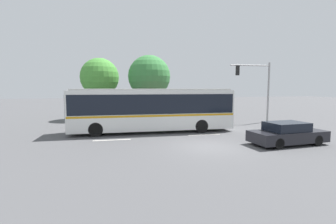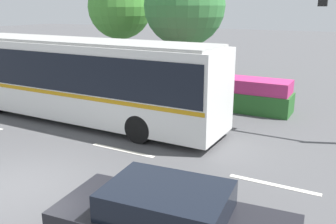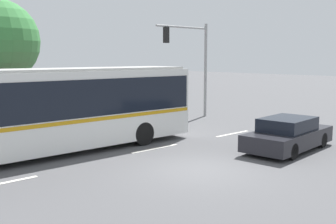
{
  "view_description": "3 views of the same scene",
  "coord_description": "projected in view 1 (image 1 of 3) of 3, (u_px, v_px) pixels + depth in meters",
  "views": [
    {
      "loc": [
        -5.23,
        -13.06,
        3.39
      ],
      "look_at": [
        -1.79,
        3.05,
        1.75
      ],
      "focal_mm": 26.09,
      "sensor_mm": 36.0,
      "label": 1
    },
    {
      "loc": [
        7.62,
        -5.84,
        4.56
      ],
      "look_at": [
        1.82,
        4.93,
        1.04
      ],
      "focal_mm": 39.35,
      "sensor_mm": 36.0,
      "label": 2
    },
    {
      "loc": [
        -9.58,
        -9.03,
        3.73
      ],
      "look_at": [
        3.65,
        5.53,
        1.06
      ],
      "focal_mm": 43.12,
      "sensor_mm": 36.0,
      "label": 3
    }
  ],
  "objects": [
    {
      "name": "street_tree_centre",
      "position": [
        149.0,
        77.0,
        26.33
      ],
      "size": [
        4.54,
        4.54,
        6.87
      ],
      "color": "brown",
      "rests_on": "ground"
    },
    {
      "name": "flowering_hedge",
      "position": [
        177.0,
        115.0,
        23.99
      ],
      "size": [
        8.92,
        1.48,
        1.47
      ],
      "color": "#286028",
      "rests_on": "ground"
    },
    {
      "name": "lane_stripe_near",
      "position": [
        112.0,
        140.0,
        15.81
      ],
      "size": [
        2.4,
        0.16,
        0.01
      ],
      "primitive_type": "cube",
      "color": "silver",
      "rests_on": "ground"
    },
    {
      "name": "city_bus",
      "position": [
        153.0,
        107.0,
        18.65
      ],
      "size": [
        12.28,
        2.59,
        3.31
      ],
      "rotation": [
        0.0,
        0.0,
        3.13
      ],
      "color": "silver",
      "rests_on": "ground"
    },
    {
      "name": "traffic_light_pole",
      "position": [
        259.0,
        83.0,
        23.59
      ],
      "size": [
        4.18,
        0.24,
        5.82
      ],
      "rotation": [
        0.0,
        0.0,
        3.14
      ],
      "color": "gray",
      "rests_on": "ground"
    },
    {
      "name": "sedan_foreground",
      "position": [
        287.0,
        134.0,
        14.63
      ],
      "size": [
        4.72,
        2.28,
        1.34
      ],
      "rotation": [
        0.0,
        0.0,
        0.09
      ],
      "color": "black",
      "rests_on": "ground"
    },
    {
      "name": "lane_stripe_mid",
      "position": [
        204.0,
        135.0,
        17.61
      ],
      "size": [
        2.4,
        0.16,
        0.01
      ],
      "primitive_type": "cube",
      "color": "silver",
      "rests_on": "ground"
    },
    {
      "name": "street_tree_left",
      "position": [
        100.0,
        77.0,
        26.41
      ],
      "size": [
        4.13,
        4.13,
        6.58
      ],
      "color": "brown",
      "rests_on": "ground"
    },
    {
      "name": "ground_plane",
      "position": [
        209.0,
        146.0,
        14.14
      ],
      "size": [
        140.0,
        140.0,
        0.0
      ],
      "primitive_type": "plane",
      "color": "#4C4C4F"
    },
    {
      "name": "lane_stripe_far",
      "position": [
        266.0,
        132.0,
        18.54
      ],
      "size": [
        2.4,
        0.16,
        0.01
      ],
      "primitive_type": "cube",
      "color": "silver",
      "rests_on": "ground"
    }
  ]
}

